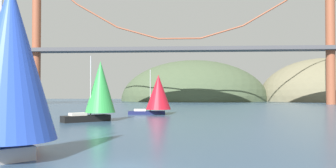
% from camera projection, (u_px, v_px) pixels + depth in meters
% --- Properties ---
extents(headland_center, '(63.04, 44.00, 35.12)m').
position_uv_depth(headland_center, '(194.00, 101.00, 152.13)').
color(headland_center, '#425138').
rests_on(headland_center, ground_plane).
extents(headland_right, '(55.08, 44.00, 36.34)m').
position_uv_depth(headland_right, '(325.00, 101.00, 148.57)').
color(headland_right, '#6B664C').
rests_on(headland_right, ground_plane).
extents(suspension_bridge, '(130.26, 6.00, 44.54)m').
position_uv_depth(suspension_bridge, '(179.00, 43.00, 113.00)').
color(suspension_bridge, brown).
rests_on(suspension_bridge, ground_plane).
extents(sailboat_green_sail, '(7.34, 6.93, 8.64)m').
position_uv_depth(sailboat_green_sail, '(99.00, 89.00, 47.19)').
color(sailboat_green_sail, black).
rests_on(sailboat_green_sail, ground_plane).
extents(sailboat_crimson_sail, '(7.64, 4.76, 7.73)m').
position_uv_depth(sailboat_crimson_sail, '(158.00, 93.00, 61.16)').
color(sailboat_crimson_sail, '#191E4C').
rests_on(sailboat_crimson_sail, ground_plane).
extents(sailboat_blue_spinnaker, '(8.80, 8.60, 10.58)m').
position_uv_depth(sailboat_blue_spinnaker, '(9.00, 65.00, 20.43)').
color(sailboat_blue_spinnaker, '#B7B2A8').
rests_on(sailboat_blue_spinnaker, ground_plane).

